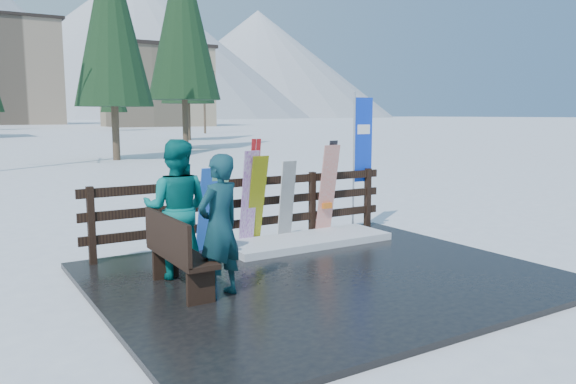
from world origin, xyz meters
TOP-DOWN VIEW (x-y plane):
  - ground at (0.00, 0.00)m, footprint 700.00×700.00m
  - deck at (0.00, 0.00)m, footprint 6.00×5.00m
  - fence at (0.00, 2.20)m, footprint 5.60×0.10m
  - snow_patch at (0.79, 1.60)m, footprint 2.90×1.00m
  - bench at (-2.01, 0.33)m, footprint 0.40×1.50m
  - snowboard_0 at (-0.86, 1.98)m, footprint 0.30×0.35m
  - snowboard_1 at (-0.69, 1.98)m, footprint 0.29×0.43m
  - snowboard_2 at (0.02, 1.98)m, footprint 0.29×0.37m
  - snowboard_3 at (-0.12, 1.98)m, footprint 0.27×0.29m
  - snowboard_4 at (0.62, 1.98)m, footprint 0.27×0.23m
  - snowboard_5 at (1.48, 1.98)m, footprint 0.33×0.32m
  - ski_pair_a at (0.01, 2.05)m, footprint 0.16×0.26m
  - ski_pair_b at (1.57, 2.05)m, footprint 0.17×0.27m
  - rental_flag at (2.45, 2.25)m, footprint 0.45×0.04m
  - person_front at (-1.62, -0.13)m, footprint 0.74×0.61m
  - person_back at (-1.76, 0.94)m, footprint 1.14×1.08m
  - trees at (3.08, 46.93)m, footprint 42.26×68.95m

SIDE VIEW (x-z plane):
  - ground at x=0.00m, z-range 0.00..0.00m
  - deck at x=0.00m, z-range 0.00..0.08m
  - snow_patch at x=0.79m, z-range 0.08..0.20m
  - bench at x=-2.01m, z-range 0.11..1.08m
  - fence at x=0.00m, z-range 0.16..1.31m
  - snowboard_0 at x=-0.86m, z-range 0.08..1.44m
  - snowboard_4 at x=0.62m, z-range 0.08..1.48m
  - snowboard_1 at x=-0.69m, z-range 0.08..1.57m
  - snowboard_2 at x=0.02m, z-range 0.08..1.60m
  - snowboard_3 at x=-0.12m, z-range 0.08..1.69m
  - snowboard_5 at x=1.48m, z-range 0.08..1.73m
  - ski_pair_b at x=1.57m, z-range 0.08..1.80m
  - person_front at x=-1.62m, z-range 0.08..1.81m
  - ski_pair_a at x=0.01m, z-range 0.08..1.87m
  - person_back at x=-1.76m, z-range 0.08..1.94m
  - rental_flag at x=2.45m, z-range 0.39..2.99m
  - trees at x=3.08m, z-range -0.58..12.08m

